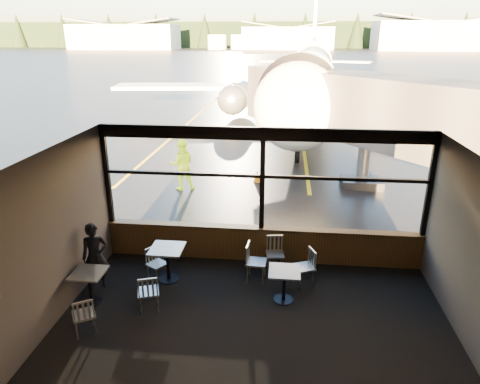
% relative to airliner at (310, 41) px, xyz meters
% --- Properties ---
extents(ground_plane, '(520.00, 520.00, 0.00)m').
position_rel_airliner_xyz_m(ground_plane, '(-1.95, 99.26, -5.20)').
color(ground_plane, black).
rests_on(ground_plane, ground).
extents(carpet_floor, '(8.00, 6.00, 0.01)m').
position_rel_airliner_xyz_m(carpet_floor, '(-1.95, -23.74, -5.19)').
color(carpet_floor, black).
rests_on(carpet_floor, ground).
extents(ceiling, '(8.00, 6.00, 0.04)m').
position_rel_airliner_xyz_m(ceiling, '(-1.95, -23.74, -1.70)').
color(ceiling, '#38332D').
rests_on(ceiling, ground).
extents(wall_left, '(0.04, 6.00, 3.50)m').
position_rel_airliner_xyz_m(wall_left, '(-5.95, -23.74, -3.45)').
color(wall_left, '#4C433D').
rests_on(wall_left, ground).
extents(wall_back, '(8.00, 0.04, 3.50)m').
position_rel_airliner_xyz_m(wall_back, '(-1.95, -26.74, -3.45)').
color(wall_back, '#4C433D').
rests_on(wall_back, ground).
extents(window_sill, '(8.00, 0.28, 0.90)m').
position_rel_airliner_xyz_m(window_sill, '(-1.95, -20.74, -4.75)').
color(window_sill, '#4B3216').
rests_on(window_sill, ground).
extents(window_header, '(8.00, 0.18, 0.30)m').
position_rel_airliner_xyz_m(window_header, '(-1.95, -20.74, -1.85)').
color(window_header, black).
rests_on(window_header, ground).
extents(mullion_left, '(0.12, 0.12, 2.60)m').
position_rel_airliner_xyz_m(mullion_left, '(-5.90, -20.74, -3.00)').
color(mullion_left, black).
rests_on(mullion_left, ground).
extents(mullion_centre, '(0.12, 0.12, 2.60)m').
position_rel_airliner_xyz_m(mullion_centre, '(-1.95, -20.74, -3.00)').
color(mullion_centre, black).
rests_on(mullion_centre, ground).
extents(mullion_right, '(0.12, 0.12, 2.60)m').
position_rel_airliner_xyz_m(mullion_right, '(2.00, -20.74, -3.00)').
color(mullion_right, black).
rests_on(mullion_right, ground).
extents(window_transom, '(8.00, 0.10, 0.08)m').
position_rel_airliner_xyz_m(window_transom, '(-1.95, -20.74, -2.90)').
color(window_transom, black).
rests_on(window_transom, ground).
extents(airliner, '(30.80, 36.04, 10.40)m').
position_rel_airliner_xyz_m(airliner, '(0.00, 0.00, 0.00)').
color(airliner, white).
rests_on(airliner, ground_plane).
extents(jet_bridge, '(9.20, 11.24, 4.91)m').
position_rel_airliner_xyz_m(jet_bridge, '(1.65, -15.24, -2.75)').
color(jet_bridge, '#27272A').
rests_on(jet_bridge, ground_plane).
extents(cafe_table_near, '(0.68, 0.68, 0.75)m').
position_rel_airliner_xyz_m(cafe_table_near, '(-1.34, -22.51, -4.83)').
color(cafe_table_near, gray).
rests_on(cafe_table_near, carpet_floor).
extents(cafe_table_mid, '(0.77, 0.77, 0.84)m').
position_rel_airliner_xyz_m(cafe_table_mid, '(-4.10, -21.93, -4.78)').
color(cafe_table_mid, '#A19D94').
rests_on(cafe_table_mid, carpet_floor).
extents(cafe_table_left, '(0.69, 0.69, 0.76)m').
position_rel_airliner_xyz_m(cafe_table_left, '(-5.53, -23.04, -4.82)').
color(cafe_table_left, gray).
rests_on(cafe_table_left, carpet_floor).
extents(chair_near_e, '(0.64, 0.64, 0.90)m').
position_rel_airliner_xyz_m(chair_near_e, '(-0.89, -21.81, -4.75)').
color(chair_near_e, '#ACA89B').
rests_on(chair_near_e, carpet_floor).
extents(chair_near_w, '(0.56, 0.56, 0.95)m').
position_rel_airliner_xyz_m(chair_near_w, '(-2.00, -21.74, -4.72)').
color(chair_near_w, '#B5B0A4').
rests_on(chair_near_w, carpet_floor).
extents(chair_near_n, '(0.55, 0.55, 0.90)m').
position_rel_airliner_xyz_m(chair_near_n, '(-1.58, -21.26, -4.75)').
color(chair_near_n, '#BDB7AA').
rests_on(chair_near_n, carpet_floor).
extents(chair_mid_s, '(0.62, 0.62, 0.90)m').
position_rel_airliner_xyz_m(chair_mid_s, '(-4.18, -23.18, -4.75)').
color(chair_mid_s, beige).
rests_on(chair_mid_s, carpet_floor).
extents(chair_mid_w, '(0.63, 0.63, 0.83)m').
position_rel_airliner_xyz_m(chair_mid_w, '(-4.35, -21.98, -4.78)').
color(chair_mid_w, beige).
rests_on(chair_mid_w, carpet_floor).
extents(chair_left_s, '(0.65, 0.65, 0.86)m').
position_rel_airliner_xyz_m(chair_left_s, '(-5.19, -24.05, -4.77)').
color(chair_left_s, beige).
rests_on(chair_left_s, carpet_floor).
extents(passenger, '(0.68, 0.60, 1.58)m').
position_rel_airliner_xyz_m(passenger, '(-5.65, -22.40, -4.41)').
color(passenger, black).
rests_on(passenger, carpet_floor).
extents(ground_crew, '(1.11, 0.98, 1.93)m').
position_rel_airliner_xyz_m(ground_crew, '(-5.27, -15.50, -4.24)').
color(ground_crew, '#BFF219').
rests_on(ground_crew, ground_plane).
extents(cone_nose, '(0.33, 0.33, 0.45)m').
position_rel_airliner_xyz_m(cone_nose, '(-2.48, -14.37, -4.97)').
color(cone_nose, '#EF5607').
rests_on(cone_nose, ground_plane).
extents(hangar_left, '(45.00, 18.00, 11.00)m').
position_rel_airliner_xyz_m(hangar_left, '(-71.95, 159.26, 0.30)').
color(hangar_left, silver).
rests_on(hangar_left, ground_plane).
extents(hangar_mid, '(38.00, 15.00, 10.00)m').
position_rel_airliner_xyz_m(hangar_mid, '(-1.95, 164.26, -0.20)').
color(hangar_mid, silver).
rests_on(hangar_mid, ground_plane).
extents(hangar_right, '(50.00, 20.00, 12.00)m').
position_rel_airliner_xyz_m(hangar_right, '(58.05, 157.26, 0.80)').
color(hangar_right, silver).
rests_on(hangar_right, ground_plane).
extents(fuel_tank_a, '(8.00, 8.00, 6.00)m').
position_rel_airliner_xyz_m(fuel_tank_a, '(-31.95, 161.26, -2.20)').
color(fuel_tank_a, silver).
rests_on(fuel_tank_a, ground_plane).
extents(fuel_tank_b, '(8.00, 8.00, 6.00)m').
position_rel_airliner_xyz_m(fuel_tank_b, '(-21.95, 161.26, -2.20)').
color(fuel_tank_b, silver).
rests_on(fuel_tank_b, ground_plane).
extents(fuel_tank_c, '(8.00, 8.00, 6.00)m').
position_rel_airliner_xyz_m(fuel_tank_c, '(-11.95, 161.26, -2.20)').
color(fuel_tank_c, silver).
rests_on(fuel_tank_c, ground_plane).
extents(treeline, '(360.00, 3.00, 12.00)m').
position_rel_airliner_xyz_m(treeline, '(-1.95, 189.26, 0.80)').
color(treeline, black).
rests_on(treeline, ground_plane).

